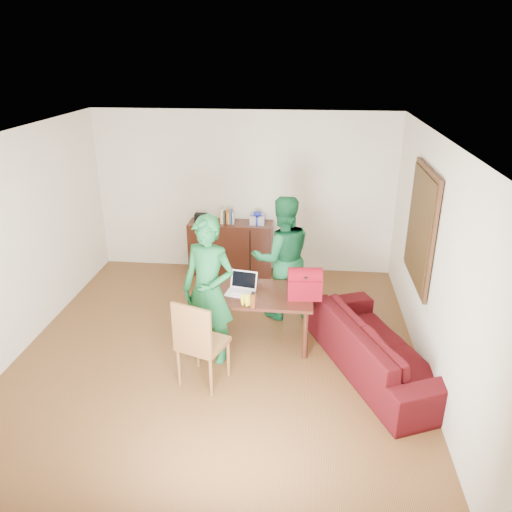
# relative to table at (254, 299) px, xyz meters

# --- Properties ---
(room) EXTENTS (5.20, 5.70, 2.90)m
(room) POSITION_rel_table_xyz_m (-0.41, -0.25, 0.69)
(room) COLOR #4C2D13
(room) RESTS_ON ground
(table) EXTENTS (1.50, 0.85, 0.70)m
(table) POSITION_rel_table_xyz_m (0.00, 0.00, 0.00)
(table) COLOR black
(table) RESTS_ON ground
(chair) EXTENTS (0.62, 0.60, 1.08)m
(chair) POSITION_rel_table_xyz_m (-0.49, -0.94, -0.30)
(chair) COLOR brown
(chair) RESTS_ON ground
(person_near) EXTENTS (0.77, 0.62, 1.85)m
(person_near) POSITION_rel_table_xyz_m (-0.50, -0.44, 0.31)
(person_near) COLOR #135728
(person_near) RESTS_ON ground
(person_far) EXTENTS (1.02, 0.89, 1.78)m
(person_far) POSITION_rel_table_xyz_m (0.31, 0.74, 0.27)
(person_far) COLOR #12522B
(person_far) RESTS_ON ground
(laptop) EXTENTS (0.39, 0.30, 0.24)m
(laptop) POSITION_rel_table_xyz_m (-0.18, -0.04, 0.13)
(laptop) COLOR white
(laptop) RESTS_ON table
(bananas) EXTENTS (0.19, 0.16, 0.06)m
(bananas) POSITION_rel_table_xyz_m (-0.07, -0.35, 0.12)
(bananas) COLOR yellow
(bananas) RESTS_ON table
(bottle) EXTENTS (0.07, 0.07, 0.20)m
(bottle) POSITION_rel_table_xyz_m (0.02, -0.39, 0.18)
(bottle) COLOR #5F2F15
(bottle) RESTS_ON table
(red_bag) EXTENTS (0.44, 0.28, 0.31)m
(red_bag) POSITION_rel_table_xyz_m (0.63, -0.06, 0.24)
(red_bag) COLOR maroon
(red_bag) RESTS_ON table
(sofa) EXTENTS (1.70, 2.41, 0.66)m
(sofa) POSITION_rel_table_xyz_m (1.53, -0.50, -0.29)
(sofa) COLOR #410810
(sofa) RESTS_ON ground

